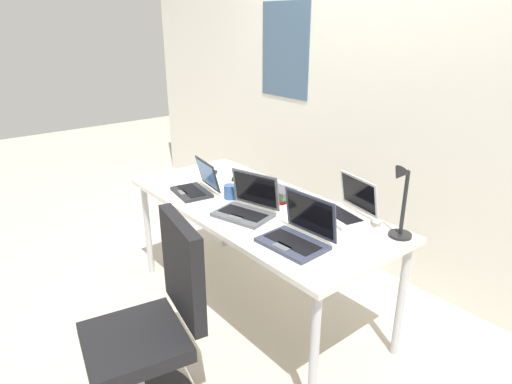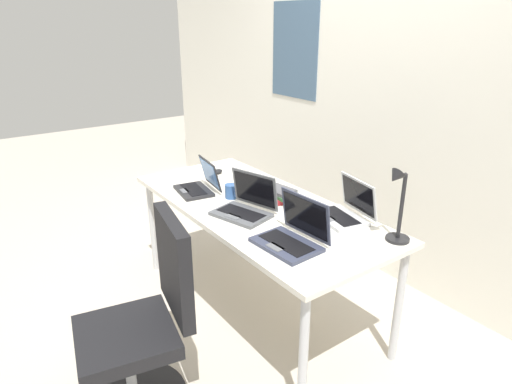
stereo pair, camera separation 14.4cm
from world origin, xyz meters
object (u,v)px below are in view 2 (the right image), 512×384
at_px(laptop_by_keyboard, 199,185).
at_px(cell_phone, 245,179).
at_px(office_chair, 144,335).
at_px(computer_mouse, 217,172).
at_px(laptop_far_corner, 245,206).
at_px(book_stack, 280,194).
at_px(laptop_front_left, 345,211).
at_px(desk_lamp, 397,206).
at_px(coffee_mug, 231,191).
at_px(laptop_near_lamp, 292,235).

height_order(laptop_by_keyboard, cell_phone, laptop_by_keyboard).
bearing_deg(office_chair, computer_mouse, 133.97).
distance_m(laptop_far_corner, office_chair, 0.88).
bearing_deg(computer_mouse, cell_phone, 15.60).
distance_m(laptop_by_keyboard, book_stack, 0.54).
relative_size(laptop_front_left, office_chair, 0.36).
height_order(laptop_front_left, laptop_by_keyboard, laptop_front_left).
bearing_deg(book_stack, desk_lamp, 7.99).
distance_m(laptop_front_left, book_stack, 0.45).
xyz_separation_m(laptop_far_corner, coffee_mug, (-0.26, 0.07, -0.00)).
bearing_deg(desk_lamp, cell_phone, -176.32).
height_order(laptop_far_corner, coffee_mug, laptop_far_corner).
xyz_separation_m(desk_lamp, office_chair, (-0.48, -1.16, -0.54)).
xyz_separation_m(computer_mouse, office_chair, (0.95, -0.98, -0.36)).
bearing_deg(coffee_mug, computer_mouse, 159.93).
bearing_deg(computer_mouse, laptop_near_lamp, -20.56).
bearing_deg(cell_phone, computer_mouse, -116.17).
relative_size(laptop_far_corner, book_stack, 1.72).
bearing_deg(laptop_far_corner, cell_phone, 145.74).
bearing_deg(laptop_by_keyboard, laptop_far_corner, 5.17).
distance_m(laptop_front_left, office_chair, 1.24).
relative_size(desk_lamp, book_stack, 1.86).
height_order(laptop_far_corner, laptop_by_keyboard, laptop_far_corner).
relative_size(laptop_far_corner, office_chair, 0.38).
bearing_deg(desk_lamp, laptop_near_lamp, -123.14).
relative_size(laptop_near_lamp, cell_phone, 2.49).
relative_size(laptop_front_left, laptop_far_corner, 0.94).
relative_size(laptop_near_lamp, computer_mouse, 3.53).
relative_size(book_stack, coffee_mug, 1.90).
relative_size(laptop_front_left, laptop_by_keyboard, 1.11).
xyz_separation_m(laptop_by_keyboard, computer_mouse, (-0.23, 0.28, -0.03)).
height_order(laptop_front_left, office_chair, office_chair).
relative_size(laptop_far_corner, computer_mouse, 3.86).
bearing_deg(office_chair, coffee_mug, 121.16).
bearing_deg(laptop_front_left, desk_lamp, -1.85).
bearing_deg(laptop_near_lamp, computer_mouse, 167.54).
xyz_separation_m(computer_mouse, coffee_mug, (0.45, -0.17, 0.03)).
height_order(desk_lamp, office_chair, desk_lamp).
bearing_deg(office_chair, laptop_near_lamp, 74.68).
height_order(book_stack, coffee_mug, coffee_mug).
bearing_deg(book_stack, laptop_far_corner, -79.51).
xyz_separation_m(laptop_near_lamp, coffee_mug, (-0.69, 0.09, -0.00)).
bearing_deg(cell_phone, laptop_by_keyboard, -47.98).
bearing_deg(coffee_mug, desk_lamp, 19.31).
bearing_deg(desk_lamp, laptop_front_left, 178.15).
height_order(coffee_mug, office_chair, office_chair).
distance_m(desk_lamp, cell_phone, 1.22).
distance_m(laptop_front_left, cell_phone, 0.87).
height_order(laptop_near_lamp, coffee_mug, laptop_near_lamp).
height_order(laptop_far_corner, office_chair, laptop_far_corner).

